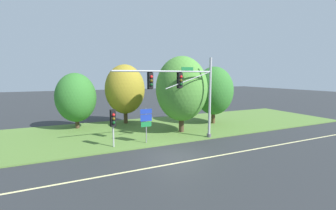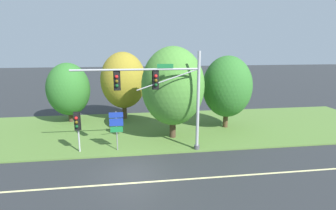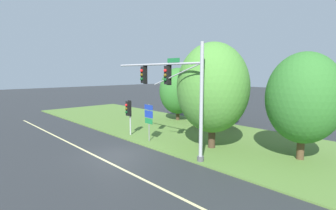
# 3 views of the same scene
# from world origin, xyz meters

# --- Properties ---
(ground_plane) EXTENTS (160.00, 160.00, 0.00)m
(ground_plane) POSITION_xyz_m (0.00, 0.00, 0.00)
(ground_plane) COLOR #282B2D
(lane_stripe) EXTENTS (36.00, 0.16, 0.01)m
(lane_stripe) POSITION_xyz_m (0.00, -1.20, 0.00)
(lane_stripe) COLOR beige
(lane_stripe) RESTS_ON ground
(grass_verge) EXTENTS (48.00, 11.50, 0.10)m
(grass_verge) POSITION_xyz_m (0.00, 8.25, 0.05)
(grass_verge) COLOR #517533
(grass_verge) RESTS_ON ground
(traffic_signal_mast) EXTENTS (8.75, 0.49, 7.09)m
(traffic_signal_mast) POSITION_xyz_m (2.31, 2.87, 4.56)
(traffic_signal_mast) COLOR #9EA0A5
(traffic_signal_mast) RESTS_ON grass_verge
(pedestrian_signal_near_kerb) EXTENTS (0.46, 0.55, 2.97)m
(pedestrian_signal_near_kerb) POSITION_xyz_m (-3.72, 3.42, 2.23)
(pedestrian_signal_near_kerb) COLOR #9EA0A5
(pedestrian_signal_near_kerb) RESTS_ON grass_verge
(route_sign_post) EXTENTS (1.00, 0.08, 2.89)m
(route_sign_post) POSITION_xyz_m (-1.05, 3.49, 2.01)
(route_sign_post) COLOR slate
(route_sign_post) RESTS_ON grass_verge
(tree_nearest_road) EXTENTS (4.09, 4.09, 5.83)m
(tree_nearest_road) POSITION_xyz_m (-6.00, 11.54, 3.36)
(tree_nearest_road) COLOR #423021
(tree_nearest_road) RESTS_ON grass_verge
(tree_left_of_mast) EXTENTS (4.53, 4.53, 6.82)m
(tree_left_of_mast) POSITION_xyz_m (-0.69, 11.95, 4.07)
(tree_left_of_mast) COLOR #4C3823
(tree_left_of_mast) RESTS_ON grass_verge
(tree_behind_signpost) EXTENTS (5.02, 5.02, 7.41)m
(tree_behind_signpost) POSITION_xyz_m (3.37, 5.69, 4.36)
(tree_behind_signpost) COLOR #423021
(tree_behind_signpost) RESTS_ON grass_verge
(tree_mid_verge) EXTENTS (4.42, 4.42, 6.57)m
(tree_mid_verge) POSITION_xyz_m (8.65, 7.71, 3.89)
(tree_mid_verge) COLOR #4C3823
(tree_mid_verge) RESTS_ON grass_verge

